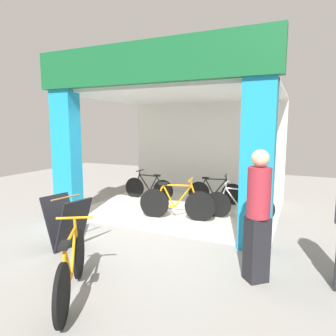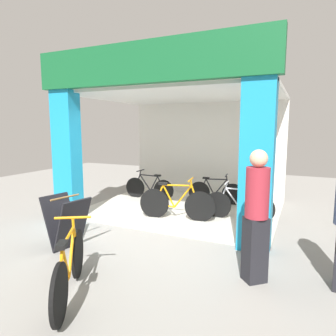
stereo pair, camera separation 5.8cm
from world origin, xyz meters
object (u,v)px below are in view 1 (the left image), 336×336
(sandwich_board_sign, at_px, (67,223))
(bicycle_inside_3, at_px, (239,205))
(bicycle_inside_1, at_px, (149,188))
(pedestrian_0, at_px, (258,215))
(bicycle_inside_0, at_px, (215,192))
(bicycle_inside_2, at_px, (176,203))
(bicycle_parked_0, at_px, (72,269))

(sandwich_board_sign, bearing_deg, bicycle_inside_3, 49.58)
(bicycle_inside_1, height_order, pedestrian_0, pedestrian_0)
(bicycle_inside_0, xyz_separation_m, sandwich_board_sign, (-1.49, -3.90, 0.13))
(bicycle_inside_2, relative_size, bicycle_parked_0, 1.17)
(bicycle_inside_1, xyz_separation_m, bicycle_parked_0, (1.46, -4.74, 0.04))
(bicycle_inside_1, relative_size, sandwich_board_sign, 1.66)
(bicycle_inside_0, distance_m, sandwich_board_sign, 4.18)
(bicycle_inside_2, distance_m, bicycle_inside_3, 1.37)
(bicycle_inside_1, height_order, bicycle_parked_0, bicycle_parked_0)
(bicycle_inside_0, distance_m, bicycle_parked_0, 5.03)
(bicycle_inside_0, relative_size, bicycle_inside_1, 0.97)
(bicycle_inside_1, relative_size, pedestrian_0, 0.85)
(sandwich_board_sign, bearing_deg, bicycle_inside_0, 69.17)
(bicycle_inside_1, bearing_deg, pedestrian_0, -44.93)
(bicycle_inside_3, distance_m, sandwich_board_sign, 3.61)
(bicycle_inside_1, relative_size, bicycle_inside_2, 0.89)
(bicycle_inside_3, bearing_deg, bicycle_inside_1, 161.85)
(bicycle_inside_0, relative_size, bicycle_inside_3, 0.96)
(bicycle_inside_2, bearing_deg, bicycle_inside_1, 135.40)
(bicycle_inside_0, height_order, bicycle_inside_1, bicycle_inside_1)
(pedestrian_0, bearing_deg, bicycle_inside_2, 134.83)
(pedestrian_0, bearing_deg, bicycle_inside_1, 135.07)
(bicycle_inside_0, bearing_deg, bicycle_inside_1, -171.61)
(sandwich_board_sign, bearing_deg, bicycle_inside_1, 95.80)
(bicycle_inside_3, height_order, pedestrian_0, pedestrian_0)
(bicycle_inside_1, height_order, sandwich_board_sign, sandwich_board_sign)
(bicycle_inside_2, bearing_deg, bicycle_inside_0, 76.29)
(sandwich_board_sign, relative_size, pedestrian_0, 0.51)
(bicycle_inside_3, relative_size, pedestrian_0, 0.86)
(bicycle_inside_1, distance_m, bicycle_inside_2, 2.02)
(bicycle_inside_0, relative_size, bicycle_inside_2, 0.87)
(bicycle_parked_0, height_order, sandwich_board_sign, bicycle_parked_0)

